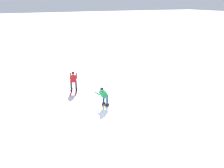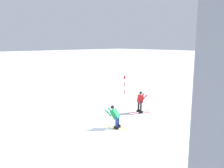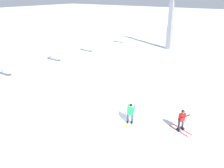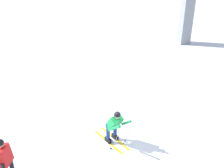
{
  "view_description": "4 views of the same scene",
  "coord_description": "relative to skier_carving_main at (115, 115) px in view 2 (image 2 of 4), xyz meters",
  "views": [
    {
      "loc": [
        5.31,
        12.57,
        6.66
      ],
      "look_at": [
        -1.08,
        -0.48,
        1.47
      ],
      "focal_mm": 37.67,
      "sensor_mm": 36.0,
      "label": 1
    },
    {
      "loc": [
        -10.06,
        8.72,
        5.1
      ],
      "look_at": [
        -0.71,
        0.02,
        2.8
      ],
      "focal_mm": 36.92,
      "sensor_mm": 36.0,
      "label": 2
    },
    {
      "loc": [
        -14.27,
        -8.49,
        9.04
      ],
      "look_at": [
        -1.07,
        0.76,
        2.91
      ],
      "focal_mm": 39.34,
      "sensor_mm": 36.0,
      "label": 3
    },
    {
      "loc": [
        7.0,
        -2.45,
        6.43
      ],
      "look_at": [
        -0.24,
        -0.59,
        2.5
      ],
      "focal_mm": 44.07,
      "sensor_mm": 36.0,
      "label": 4
    }
  ],
  "objects": [
    {
      "name": "skier_distant_uphill",
      "position": [
        0.95,
        -3.49,
        0.12
      ],
      "size": [
        1.08,
        1.77,
        1.61
      ],
      "color": "red",
      "rests_on": "ground_plane"
    },
    {
      "name": "trail_marker_pole",
      "position": [
        6.18,
        -7.24,
        0.24
      ],
      "size": [
        0.07,
        0.28,
        1.91
      ],
      "color": "red",
      "rests_on": "ground_plane"
    },
    {
      "name": "skier_carving_main",
      "position": [
        0.0,
        0.0,
        0.0
      ],
      "size": [
        1.68,
        1.13,
        1.52
      ],
      "color": "yellow",
      "rests_on": "ground_plane"
    },
    {
      "name": "ground_plane",
      "position": [
        0.45,
        0.45,
        -0.79
      ],
      "size": [
        260.0,
        260.0,
        0.0
      ],
      "primitive_type": "plane",
      "color": "white"
    }
  ]
}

